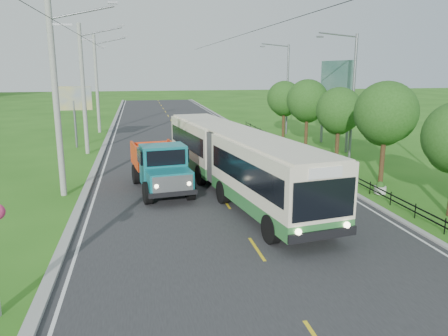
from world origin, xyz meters
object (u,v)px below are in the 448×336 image
object	(u,v)px
pole_mid	(84,89)
streetlight_far	(286,86)
pole_near	(57,100)
dump_truck	(160,164)
tree_third	(385,116)
streetlight_mid	(351,94)
billboard_right	(336,84)
planter_mid	(321,159)
tree_back	(284,100)
pole_far	(97,84)
billboard_left	(74,102)
bus	(235,156)
planter_near	(380,188)
planter_far	(285,141)
tree_fourth	(339,113)
tree_fifth	(307,103)

from	to	relation	value
pole_mid	streetlight_far	size ratio (longest dim) A/B	1.10
pole_near	dump_truck	distance (m)	6.26
tree_third	streetlight_mid	distance (m)	5.98
streetlight_far	billboard_right	bearing A→B (deg)	-78.29
planter_mid	billboard_right	xyz separation A→B (m)	(3.70, 6.00, 5.06)
pole_near	pole_mid	xyz separation A→B (m)	(0.00, 12.00, 0.00)
tree_third	tree_back	distance (m)	18.00
pole_far	billboard_left	bearing A→B (deg)	-97.83
tree_back	billboard_right	bearing A→B (deg)	-68.30
streetlight_mid	planter_mid	bearing A→B (deg)	-180.00
pole_mid	streetlight_mid	world-z (taller)	pole_mid
streetlight_far	planter_mid	world-z (taller)	streetlight_far
pole_mid	tree_back	size ratio (longest dim) A/B	1.82
pole_mid	tree_third	bearing A→B (deg)	-35.36
tree_third	bus	distance (m)	9.23
pole_mid	planter_near	world-z (taller)	pole_mid
tree_back	billboard_right	xyz separation A→B (m)	(2.44, -6.14, 1.69)
pole_mid	streetlight_far	bearing A→B (deg)	20.32
pole_mid	streetlight_far	distance (m)	20.16
streetlight_mid	bus	distance (m)	11.99
planter_mid	pole_near	bearing A→B (deg)	-163.48
pole_mid	pole_far	world-z (taller)	same
planter_mid	dump_truck	bearing A→B (deg)	-156.46
planter_far	billboard_right	bearing A→B (deg)	-28.39
streetlight_far	bus	size ratio (longest dim) A/B	0.51
tree_back	pole_far	bearing A→B (deg)	159.26
streetlight_far	planter_far	xyz separation A→B (m)	(-2.04, -6.00, -4.62)
tree_back	streetlight_mid	bearing A→B (deg)	-86.30
pole_mid	tree_fourth	xyz separation A→B (m)	(18.12, -6.86, -1.51)
tree_fourth	dump_truck	world-z (taller)	tree_fourth
billboard_right	tree_fifth	bearing A→B (deg)	176.70
tree_third	billboard_right	world-z (taller)	billboard_right
streetlight_mid	planter_far	world-z (taller)	streetlight_mid
planter_near	pole_far	bearing A→B (deg)	121.99
pole_far	billboard_left	xyz separation A→B (m)	(-1.24, -9.00, -1.23)
tree_fifth	pole_far	bearing A→B (deg)	144.64
pole_mid	pole_far	xyz separation A→B (m)	(0.00, 12.00, 0.00)
tree_fourth	billboard_right	xyz separation A→B (m)	(2.44, 5.86, 1.76)
tree_fifth	dump_truck	xyz separation A→B (m)	(-12.96, -11.24, -2.31)
tree_fourth	billboard_left	xyz separation A→B (m)	(-19.36, 9.86, 0.28)
tree_fifth	bus	size ratio (longest dim) A/B	0.33
tree_third	tree_fourth	bearing A→B (deg)	90.00
pole_near	bus	world-z (taller)	pole_near
pole_near	pole_mid	world-z (taller)	same
billboard_right	bus	distance (m)	17.12
billboard_left	pole_mid	bearing A→B (deg)	-67.58
tree_fifth	pole_mid	bearing A→B (deg)	177.29
billboard_right	pole_far	bearing A→B (deg)	147.70
planter_far	bus	xyz separation A→B (m)	(-7.75, -14.29, 1.75)
planter_far	billboard_left	world-z (taller)	billboard_left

